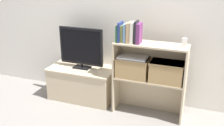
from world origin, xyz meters
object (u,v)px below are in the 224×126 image
Objects in this scene: tv_stand at (83,83)px; tv at (81,47)px; book_navy at (120,32)px; book_plum at (139,33)px; laptop at (133,57)px; baby_monitor at (184,43)px; storage_basket_right at (167,71)px; book_skyblue at (126,33)px; book_ivory at (133,32)px; book_charcoal at (136,32)px; book_tan at (129,32)px; book_forest at (118,33)px; book_olive at (123,34)px; storage_basket_left at (133,67)px.

tv reaches higher than tv_stand.
book_navy reaches higher than tv.
laptop is (-0.07, 0.02, -0.29)m from book_plum.
book_navy reaches higher than baby_monitor.
tv is 1.58× the size of storage_basket_right.
book_skyblue is (0.06, 0.00, -0.01)m from book_navy.
book_charcoal is (0.04, 0.00, 0.01)m from book_ivory.
baby_monitor is at bearing 1.53° from laptop.
laptop is at bearing 11.59° from book_skyblue.
book_tan is (0.68, -0.13, 0.79)m from tv_stand.
tv_stand is at bearing 175.94° from baby_monitor.
tv is at bearing 170.30° from book_ivory.
book_tan is 1.82× the size of baby_monitor.
baby_monitor reaches higher than storage_basket_right.
book_navy is at bearing -12.27° from tv_stand.
book_plum reaches higher than book_skyblue.
book_ivory is (0.72, -0.12, 0.29)m from tv.
book_navy is (0.58, -0.12, 0.28)m from tv.
book_charcoal is at bearing 0.00° from book_forest.
storage_basket_right is at bearing -174.66° from baby_monitor.
tv is at bearing 174.69° from storage_basket_right.
book_charcoal is 1.97× the size of baby_monitor.
book_tan is (0.07, 0.00, 0.02)m from book_olive.
book_ivory is at bearing 0.00° from book_skyblue.
book_ivory is 0.30m from laptop.
tv is at bearing 167.88° from book_navy.
storage_basket_left is (0.01, 0.02, -0.42)m from book_ivory.
book_forest is 0.22m from book_charcoal.
book_navy is 0.33m from laptop.
book_forest is at bearing -12.88° from tv_stand.
storage_basket_right is 1.12× the size of laptop.
book_navy reaches higher than storage_basket_right.
storage_basket_left is 0.40m from storage_basket_right.
tv is 0.65m from book_navy.
book_ivory is at bearing -177.40° from storage_basket_right.
baby_monitor is 0.66m from storage_basket_left.
book_tan is (0.04, 0.00, 0.01)m from book_skyblue.
book_forest is at bearing 180.00° from book_ivory.
tv is at bearing 176.01° from baby_monitor.
tv is 0.62m from book_forest.
book_navy is 1.19× the size of book_olive.
book_forest reaches higher than storage_basket_left.
book_plum reaches higher than tv_stand.
book_navy is 0.98× the size of book_tan.
tv is at bearing 169.68° from book_tan.
book_tan is at bearing 0.00° from book_skyblue.
baby_monitor reaches higher than tv.
book_skyblue is 0.12m from book_charcoal.
book_ivory is 1.86× the size of baby_monitor.
book_tan is at bearing 0.00° from book_forest.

